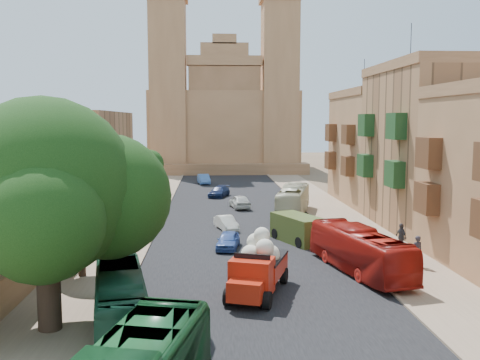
{
  "coord_description": "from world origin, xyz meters",
  "views": [
    {
      "loc": [
        -2.53,
        -18.75,
        9.03
      ],
      "look_at": [
        0.0,
        26.0,
        4.0
      ],
      "focal_mm": 40.0,
      "sensor_mm": 36.0,
      "label": 1
    }
  ],
  "objects": [
    {
      "name": "road_surface",
      "position": [
        0.0,
        30.0,
        0.01
      ],
      "size": [
        14.0,
        140.0,
        0.01
      ],
      "primitive_type": "cube",
      "color": "black",
      "rests_on": "ground"
    },
    {
      "name": "sidewalk_east",
      "position": [
        9.5,
        30.0,
        0.01
      ],
      "size": [
        5.0,
        140.0,
        0.01
      ],
      "primitive_type": "cube",
      "color": "#89715A",
      "rests_on": "ground"
    },
    {
      "name": "sidewalk_west",
      "position": [
        -9.5,
        30.0,
        0.01
      ],
      "size": [
        5.0,
        140.0,
        0.01
      ],
      "primitive_type": "cube",
      "color": "#89715A",
      "rests_on": "ground"
    },
    {
      "name": "kerb_east",
      "position": [
        7.0,
        30.0,
        0.06
      ],
      "size": [
        0.25,
        140.0,
        0.12
      ],
      "primitive_type": "cube",
      "color": "#89715A",
      "rests_on": "ground"
    },
    {
      "name": "kerb_west",
      "position": [
        -7.0,
        30.0,
        0.06
      ],
      "size": [
        0.25,
        140.0,
        0.12
      ],
      "primitive_type": "cube",
      "color": "#89715A",
      "rests_on": "ground"
    },
    {
      "name": "townhouse_c",
      "position": [
        15.95,
        25.0,
        6.91
      ],
      "size": [
        9.0,
        14.0,
        17.4
      ],
      "color": "#9C6C47",
      "rests_on": "ground"
    },
    {
      "name": "townhouse_d",
      "position": [
        15.95,
        39.0,
        6.16
      ],
      "size": [
        9.0,
        14.0,
        15.9
      ],
      "color": "#936642",
      "rests_on": "ground"
    },
    {
      "name": "west_wall",
      "position": [
        -12.5,
        20.0,
        0.9
      ],
      "size": [
        1.0,
        40.0,
        1.8
      ],
      "primitive_type": "cube",
      "color": "#936642",
      "rests_on": "ground"
    },
    {
      "name": "west_building_mid",
      "position": [
        -18.0,
        44.0,
        5.0
      ],
      "size": [
        10.0,
        22.0,
        10.0
      ],
      "primitive_type": "cube",
      "color": "#9C6C47",
      "rests_on": "ground"
    },
    {
      "name": "church",
      "position": [
        -0.0,
        78.61,
        9.52
      ],
      "size": [
        28.0,
        22.5,
        36.3
      ],
      "color": "#936642",
      "rests_on": "ground"
    },
    {
      "name": "ficus_tree",
      "position": [
        -9.41,
        4.01,
        5.95
      ],
      "size": [
        10.06,
        9.26,
        10.06
      ],
      "color": "#322319",
      "rests_on": "ground"
    },
    {
      "name": "street_tree_a",
      "position": [
        -10.0,
        12.0,
        3.78
      ],
      "size": [
        3.67,
        3.67,
        5.64
      ],
      "color": "#322319",
      "rests_on": "ground"
    },
    {
      "name": "street_tree_b",
      "position": [
        -10.0,
        24.0,
        3.36
      ],
      "size": [
        3.27,
        3.27,
        5.03
      ],
      "color": "#322319",
      "rests_on": "ground"
    },
    {
      "name": "street_tree_c",
      "position": [
        -10.0,
        36.0,
        2.9
      ],
      "size": [
        2.83,
        2.83,
        4.35
      ],
      "color": "#322319",
      "rests_on": "ground"
    },
    {
      "name": "street_tree_d",
      "position": [
        -10.0,
        48.0,
        3.61
      ],
      "size": [
        3.5,
        3.5,
        5.39
      ],
      "color": "#322319",
      "rests_on": "ground"
    },
    {
      "name": "red_truck",
      "position": [
        -0.07,
        8.25,
        1.48
      ],
      "size": [
        3.84,
        6.09,
        3.36
      ],
      "color": "red",
      "rests_on": "ground"
    },
    {
      "name": "olive_pickup",
      "position": [
        4.0,
        20.0,
        0.97
      ],
      "size": [
        3.82,
        5.23,
        1.98
      ],
      "color": "#42501E",
      "rests_on": "ground"
    },
    {
      "name": "bus_green_north",
      "position": [
        -6.5,
        4.2,
        1.23
      ],
      "size": [
        3.72,
        9.08,
        2.46
      ],
      "primitive_type": "imported",
      "rotation": [
        0.0,
        0.0,
        0.19
      ],
      "color": "#1A4B31",
      "rests_on": "ground"
    },
    {
      "name": "bus_red_east",
      "position": [
        6.32,
        11.83,
        1.33
      ],
      "size": [
        4.28,
        9.78,
        2.65
      ],
      "primitive_type": "imported",
      "rotation": [
        0.0,
        0.0,
        3.36
      ],
      "color": "#9F160F",
      "rests_on": "ground"
    },
    {
      "name": "bus_cream_east",
      "position": [
        5.46,
        31.78,
        1.36
      ],
      "size": [
        4.73,
        10.06,
        2.73
      ],
      "primitive_type": "imported",
      "rotation": [
        0.0,
        0.0,
        2.88
      ],
      "color": "beige",
      "rests_on": "ground"
    },
    {
      "name": "car_blue_a",
      "position": [
        -1.28,
        18.16,
        0.61
      ],
      "size": [
        2.01,
        3.76,
        1.22
      ],
      "primitive_type": "imported",
      "rotation": [
        0.0,
        0.0,
        -0.17
      ],
      "color": "#395BAA",
      "rests_on": "ground"
    },
    {
      "name": "car_white_a",
      "position": [
        -1.22,
        24.78,
        0.57
      ],
      "size": [
        2.11,
        3.64,
        1.13
      ],
      "primitive_type": "imported",
      "rotation": [
        0.0,
        0.0,
        0.28
      ],
      "color": "white",
      "rests_on": "ground"
    },
    {
      "name": "car_cream",
      "position": [
        3.97,
        28.1,
        0.54
      ],
      "size": [
        2.65,
        4.19,
        1.08
      ],
      "primitive_type": "imported",
      "rotation": [
        0.0,
        0.0,
        2.9
      ],
      "color": "#F7E5C0",
      "rests_on": "ground"
    },
    {
      "name": "car_dkblue",
      "position": [
        -1.46,
        43.82,
        0.61
      ],
      "size": [
        3.0,
        4.55,
        1.23
      ],
      "primitive_type": "imported",
      "rotation": [
        0.0,
        0.0,
        -0.33
      ],
      "color": "#0F1D43",
      "rests_on": "ground"
    },
    {
      "name": "car_white_b",
      "position": [
        0.5,
        35.46,
        0.7
      ],
      "size": [
        2.32,
        4.34,
        1.4
      ],
      "primitive_type": "imported",
      "rotation": [
        0.0,
        0.0,
        3.31
      ],
      "color": "silver",
      "rests_on": "ground"
    },
    {
      "name": "car_blue_b",
      "position": [
        -3.42,
        56.88,
        0.69
      ],
      "size": [
        2.02,
        4.35,
        1.38
      ],
      "primitive_type": "imported",
      "rotation": [
        0.0,
        0.0,
        0.14
      ],
      "color": "#4B7CC9",
      "rests_on": "ground"
    },
    {
      "name": "pedestrian_a",
      "position": [
        10.18,
        12.79,
        0.98
      ],
      "size": [
        0.79,
        0.6,
        1.97
      ],
      "primitive_type": "imported",
      "rotation": [
        0.0,
        0.0,
        3.33
      ],
      "color": "#29262D",
      "rests_on": "ground"
    },
    {
      "name": "pedestrian_c",
      "position": [
        10.7,
        16.98,
        0.96
      ],
      "size": [
        0.75,
        1.21,
        1.92
      ],
      "primitive_type": "imported",
      "rotation": [
        0.0,
        0.0,
        4.98
      ],
      "color": "#353539",
      "rests_on": "ground"
    }
  ]
}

